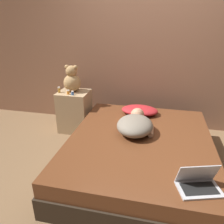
# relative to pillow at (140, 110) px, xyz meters

# --- Properties ---
(ground_plane) EXTENTS (12.00, 12.00, 0.00)m
(ground_plane) POSITION_rel_pillow_xyz_m (0.08, -0.67, -0.45)
(ground_plane) COLOR brown
(wall_back) EXTENTS (8.00, 0.06, 2.60)m
(wall_back) POSITION_rel_pillow_xyz_m (0.08, 0.57, 0.85)
(wall_back) COLOR #996B51
(wall_back) RESTS_ON ground_plane
(bed) EXTENTS (1.60, 1.91, 0.40)m
(bed) POSITION_rel_pillow_xyz_m (0.08, -0.67, -0.26)
(bed) COLOR #2D2319
(bed) RESTS_ON ground_plane
(nightstand) EXTENTS (0.45, 0.40, 0.63)m
(nightstand) POSITION_rel_pillow_xyz_m (-1.00, 0.08, -0.14)
(nightstand) COLOR tan
(nightstand) RESTS_ON ground_plane
(pillow) EXTENTS (0.50, 0.34, 0.11)m
(pillow) POSITION_rel_pillow_xyz_m (0.00, 0.00, 0.00)
(pillow) COLOR red
(pillow) RESTS_ON bed
(person_lying) EXTENTS (0.43, 0.67, 0.19)m
(person_lying) POSITION_rel_pillow_xyz_m (0.01, -0.53, 0.04)
(person_lying) COLOR gray
(person_lying) RESTS_ON bed
(laptop) EXTENTS (0.37, 0.29, 0.20)m
(laptop) POSITION_rel_pillow_xyz_m (0.60, -1.36, -0.01)
(laptop) COLOR silver
(laptop) RESTS_ON bed
(teddy_bear) EXTENTS (0.26, 0.26, 0.39)m
(teddy_bear) POSITION_rel_pillow_xyz_m (-1.03, 0.12, 0.34)
(teddy_bear) COLOR tan
(teddy_bear) RESTS_ON nightstand
(bottle_orange) EXTENTS (0.04, 0.04, 0.07)m
(bottle_orange) POSITION_rel_pillow_xyz_m (-1.03, -0.04, 0.20)
(bottle_orange) COLOR orange
(bottle_orange) RESTS_ON nightstand
(bottle_amber) EXTENTS (0.04, 0.04, 0.09)m
(bottle_amber) POSITION_rel_pillow_xyz_m (-1.20, 0.01, 0.21)
(bottle_amber) COLOR gold
(bottle_amber) RESTS_ON nightstand
(bottle_blue) EXTENTS (0.04, 0.04, 0.06)m
(bottle_blue) POSITION_rel_pillow_xyz_m (-0.96, -0.06, 0.20)
(bottle_blue) COLOR #3866B2
(bottle_blue) RESTS_ON nightstand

